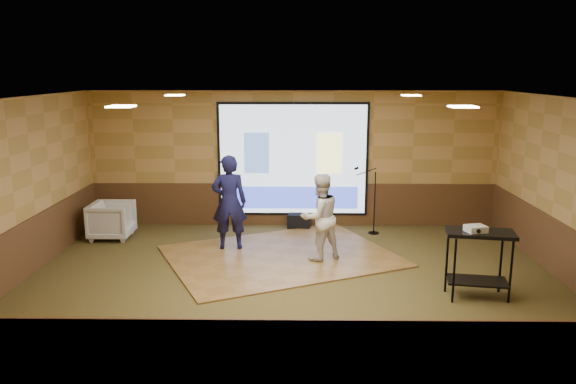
{
  "coord_description": "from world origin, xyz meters",
  "views": [
    {
      "loc": [
        0.06,
        -8.78,
        3.43
      ],
      "look_at": [
        -0.08,
        1.0,
        1.3
      ],
      "focal_mm": 35.0,
      "sensor_mm": 36.0,
      "label": 1
    }
  ],
  "objects_px": {
    "player_left": "(229,202)",
    "av_table": "(479,250)",
    "player_right": "(320,217)",
    "dance_floor": "(281,256)",
    "projector": "(476,229)",
    "mic_stand": "(372,211)",
    "banquet_chair": "(112,220)",
    "duffel_bag": "(299,221)",
    "projector_screen": "(293,161)"
  },
  "relations": [
    {
      "from": "player_right",
      "to": "projector_screen",
      "type": "bearing_deg",
      "value": -106.64
    },
    {
      "from": "dance_floor",
      "to": "projector",
      "type": "bearing_deg",
      "value": -32.42
    },
    {
      "from": "dance_floor",
      "to": "duffel_bag",
      "type": "height_order",
      "value": "duffel_bag"
    },
    {
      "from": "projector_screen",
      "to": "player_left",
      "type": "xyz_separation_m",
      "value": [
        -1.22,
        -1.76,
        -0.53
      ]
    },
    {
      "from": "av_table",
      "to": "projector",
      "type": "distance_m",
      "value": 0.36
    },
    {
      "from": "mic_stand",
      "to": "banquet_chair",
      "type": "distance_m",
      "value": 5.45
    },
    {
      "from": "player_left",
      "to": "duffel_bag",
      "type": "relative_size",
      "value": 3.7
    },
    {
      "from": "projector_screen",
      "to": "banquet_chair",
      "type": "bearing_deg",
      "value": -164.5
    },
    {
      "from": "projector_screen",
      "to": "projector",
      "type": "relative_size",
      "value": 11.54
    },
    {
      "from": "projector_screen",
      "to": "av_table",
      "type": "distance_m",
      "value": 5.01
    },
    {
      "from": "mic_stand",
      "to": "projector_screen",
      "type": "bearing_deg",
      "value": 172.6
    },
    {
      "from": "banquet_chair",
      "to": "player_right",
      "type": "bearing_deg",
      "value": -107.29
    },
    {
      "from": "av_table",
      "to": "duffel_bag",
      "type": "bearing_deg",
      "value": 124.97
    },
    {
      "from": "player_left",
      "to": "player_right",
      "type": "distance_m",
      "value": 1.83
    },
    {
      "from": "player_left",
      "to": "duffel_bag",
      "type": "distance_m",
      "value": 2.22
    },
    {
      "from": "projector",
      "to": "av_table",
      "type": "bearing_deg",
      "value": 2.06
    },
    {
      "from": "mic_stand",
      "to": "banquet_chair",
      "type": "xyz_separation_m",
      "value": [
        -5.43,
        -0.43,
        -0.11
      ]
    },
    {
      "from": "player_right",
      "to": "mic_stand",
      "type": "relative_size",
      "value": 1.09
    },
    {
      "from": "projector",
      "to": "banquet_chair",
      "type": "relative_size",
      "value": 0.34
    },
    {
      "from": "projector_screen",
      "to": "player_left",
      "type": "height_order",
      "value": "projector_screen"
    },
    {
      "from": "projector_screen",
      "to": "mic_stand",
      "type": "distance_m",
      "value": 2.04
    },
    {
      "from": "duffel_bag",
      "to": "mic_stand",
      "type": "bearing_deg",
      "value": -15.51
    },
    {
      "from": "projector_screen",
      "to": "av_table",
      "type": "relative_size",
      "value": 3.15
    },
    {
      "from": "player_left",
      "to": "mic_stand",
      "type": "distance_m",
      "value": 3.15
    },
    {
      "from": "player_left",
      "to": "mic_stand",
      "type": "xyz_separation_m",
      "value": [
        2.9,
        1.14,
        -0.46
      ]
    },
    {
      "from": "player_left",
      "to": "banquet_chair",
      "type": "bearing_deg",
      "value": -20.16
    },
    {
      "from": "player_left",
      "to": "projector",
      "type": "height_order",
      "value": "player_left"
    },
    {
      "from": "player_left",
      "to": "av_table",
      "type": "bearing_deg",
      "value": 146.21
    },
    {
      "from": "player_left",
      "to": "av_table",
      "type": "height_order",
      "value": "player_left"
    },
    {
      "from": "player_left",
      "to": "projector",
      "type": "bearing_deg",
      "value": 145.42
    },
    {
      "from": "banquet_chair",
      "to": "duffel_bag",
      "type": "relative_size",
      "value": 1.7
    },
    {
      "from": "av_table",
      "to": "player_right",
      "type": "bearing_deg",
      "value": 144.45
    },
    {
      "from": "player_right",
      "to": "mic_stand",
      "type": "xyz_separation_m",
      "value": [
        1.18,
        1.76,
        -0.33
      ]
    },
    {
      "from": "dance_floor",
      "to": "banquet_chair",
      "type": "relative_size",
      "value": 4.77
    },
    {
      "from": "player_right",
      "to": "duffel_bag",
      "type": "xyz_separation_m",
      "value": [
        -0.36,
        2.19,
        -0.67
      ]
    },
    {
      "from": "projector_screen",
      "to": "player_right",
      "type": "bearing_deg",
      "value": -78.07
    },
    {
      "from": "projector_screen",
      "to": "mic_stand",
      "type": "relative_size",
      "value": 2.28
    },
    {
      "from": "dance_floor",
      "to": "av_table",
      "type": "xyz_separation_m",
      "value": [
        3.06,
        -1.87,
        0.74
      ]
    },
    {
      "from": "dance_floor",
      "to": "duffel_bag",
      "type": "xyz_separation_m",
      "value": [
        0.36,
        2.0,
        0.14
      ]
    },
    {
      "from": "projector",
      "to": "projector_screen",
      "type": "bearing_deg",
      "value": 110.45
    },
    {
      "from": "av_table",
      "to": "mic_stand",
      "type": "bearing_deg",
      "value": 108.77
    },
    {
      "from": "player_left",
      "to": "av_table",
      "type": "xyz_separation_m",
      "value": [
        4.07,
        -2.3,
        -0.19
      ]
    },
    {
      "from": "projector_screen",
      "to": "player_right",
      "type": "distance_m",
      "value": 2.51
    },
    {
      "from": "projector",
      "to": "duffel_bag",
      "type": "bearing_deg",
      "value": 110.26
    },
    {
      "from": "player_left",
      "to": "player_right",
      "type": "relative_size",
      "value": 1.16
    },
    {
      "from": "duffel_bag",
      "to": "dance_floor",
      "type": "bearing_deg",
      "value": -100.18
    },
    {
      "from": "player_left",
      "to": "banquet_chair",
      "type": "relative_size",
      "value": 2.18
    },
    {
      "from": "player_right",
      "to": "duffel_bag",
      "type": "bearing_deg",
      "value": -109.32
    },
    {
      "from": "player_right",
      "to": "duffel_bag",
      "type": "relative_size",
      "value": 3.2
    },
    {
      "from": "player_right",
      "to": "banquet_chair",
      "type": "relative_size",
      "value": 1.89
    }
  ]
}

